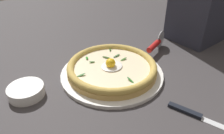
% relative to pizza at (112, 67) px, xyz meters
% --- Properties ---
extents(ground_plane, '(2.40, 2.40, 0.03)m').
position_rel_pizza_xyz_m(ground_plane, '(-0.02, 0.01, -0.05)').
color(ground_plane, '#3B3739').
rests_on(ground_plane, ground).
extents(pizza_plate, '(0.35, 0.35, 0.01)m').
position_rel_pizza_xyz_m(pizza_plate, '(-0.00, 0.00, -0.02)').
color(pizza_plate, white).
rests_on(pizza_plate, ground).
extents(pizza, '(0.31, 0.31, 0.05)m').
position_rel_pizza_xyz_m(pizza, '(0.00, 0.00, 0.00)').
color(pizza, tan).
rests_on(pizza, pizza_plate).
extents(side_bowl, '(0.11, 0.11, 0.03)m').
position_rel_pizza_xyz_m(side_bowl, '(0.25, -0.14, -0.01)').
color(side_bowl, white).
rests_on(side_bowl, ground).
extents(pizza_cutter, '(0.15, 0.03, 0.07)m').
position_rel_pizza_xyz_m(pizza_cutter, '(-0.24, 0.04, 0.01)').
color(pizza_cutter, silver).
rests_on(pizza_cutter, ground).
extents(table_knife, '(0.03, 0.24, 0.01)m').
position_rel_pizza_xyz_m(table_knife, '(0.02, 0.31, -0.03)').
color(table_knife, silver).
rests_on(table_knife, ground).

